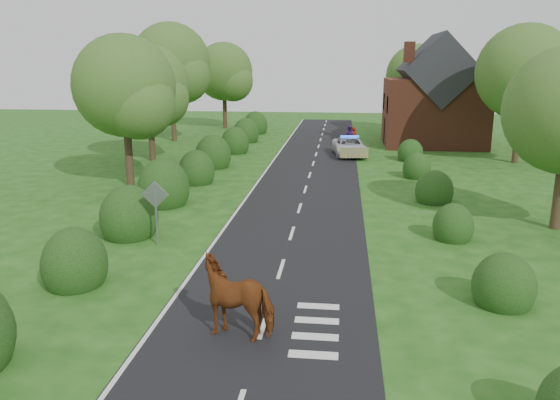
# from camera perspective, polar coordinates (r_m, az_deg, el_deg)

# --- Properties ---
(ground) EXTENTS (120.00, 120.00, 0.00)m
(ground) POSITION_cam_1_polar(r_m,az_deg,el_deg) (18.68, 0.10, -7.26)
(ground) COLOR #1C4F12
(road) EXTENTS (6.00, 70.00, 0.02)m
(road) POSITION_cam_1_polar(r_m,az_deg,el_deg) (33.04, 3.02, 2.27)
(road) COLOR black
(road) RESTS_ON ground
(road_markings) EXTENTS (4.96, 70.00, 0.01)m
(road_markings) POSITION_cam_1_polar(r_m,az_deg,el_deg) (31.16, -0.16, 1.58)
(road_markings) COLOR white
(road_markings) RESTS_ON road
(hedgerow_left) EXTENTS (2.75, 50.41, 3.00)m
(hedgerow_left) POSITION_cam_1_polar(r_m,az_deg,el_deg) (30.78, -9.56, 2.60)
(hedgerow_left) COLOR black
(hedgerow_left) RESTS_ON ground
(hedgerow_right) EXTENTS (2.10, 45.78, 2.10)m
(hedgerow_right) POSITION_cam_1_polar(r_m,az_deg,el_deg) (29.54, 15.44, 1.41)
(hedgerow_right) COLOR black
(hedgerow_right) RESTS_ON ground
(tree_left_a) EXTENTS (5.74, 5.60, 8.38)m
(tree_left_a) POSITION_cam_1_polar(r_m,az_deg,el_deg) (31.43, -15.62, 10.97)
(tree_left_a) COLOR #332316
(tree_left_a) RESTS_ON ground
(tree_left_b) EXTENTS (5.74, 5.60, 8.07)m
(tree_left_b) POSITION_cam_1_polar(r_m,az_deg,el_deg) (39.45, -13.28, 11.24)
(tree_left_b) COLOR #332316
(tree_left_b) RESTS_ON ground
(tree_left_c) EXTENTS (6.97, 6.80, 10.22)m
(tree_left_c) POSITION_cam_1_polar(r_m,az_deg,el_deg) (49.32, -11.05, 13.60)
(tree_left_c) COLOR #332316
(tree_left_c) RESTS_ON ground
(tree_left_d) EXTENTS (6.15, 6.00, 8.89)m
(tree_left_d) POSITION_cam_1_polar(r_m,az_deg,el_deg) (58.42, -5.64, 12.97)
(tree_left_d) COLOR #332316
(tree_left_d) RESTS_ON ground
(tree_right_b) EXTENTS (6.56, 6.40, 9.40)m
(tree_right_b) POSITION_cam_1_polar(r_m,az_deg,el_deg) (41.02, 24.58, 11.70)
(tree_right_b) COLOR #332316
(tree_right_b) RESTS_ON ground
(tree_right_c) EXTENTS (6.15, 6.00, 8.58)m
(tree_right_c) POSITION_cam_1_polar(r_m,az_deg,el_deg) (55.62, 14.43, 12.24)
(tree_right_c) COLOR #332316
(tree_right_c) RESTS_ON ground
(road_sign) EXTENTS (1.06, 0.08, 2.53)m
(road_sign) POSITION_cam_1_polar(r_m,az_deg,el_deg) (21.13, -12.88, -0.35)
(road_sign) COLOR gray
(road_sign) RESTS_ON ground
(house) EXTENTS (8.00, 7.40, 9.17)m
(house) POSITION_cam_1_polar(r_m,az_deg,el_deg) (47.96, 15.82, 10.04)
(house) COLOR brown
(house) RESTS_ON ground
(cow) EXTENTS (2.54, 1.55, 1.71)m
(cow) POSITION_cam_1_polar(r_m,az_deg,el_deg) (14.35, -4.29, -10.47)
(cow) COLOR #573013
(cow) RESTS_ON ground
(police_van) EXTENTS (2.85, 5.17, 1.50)m
(police_van) POSITION_cam_1_polar(r_m,az_deg,el_deg) (41.48, 7.26, 5.56)
(police_van) COLOR silver
(police_van) RESTS_ON ground
(pedestrian_red) EXTENTS (0.68, 0.53, 1.66)m
(pedestrian_red) POSITION_cam_1_polar(r_m,az_deg,el_deg) (45.59, 7.67, 6.52)
(pedestrian_red) COLOR #981007
(pedestrian_red) RESTS_ON ground
(pedestrian_purple) EXTENTS (1.10, 1.04, 1.80)m
(pedestrian_purple) POSITION_cam_1_polar(r_m,az_deg,el_deg) (45.56, 7.28, 6.61)
(pedestrian_purple) COLOR #462572
(pedestrian_purple) RESTS_ON ground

